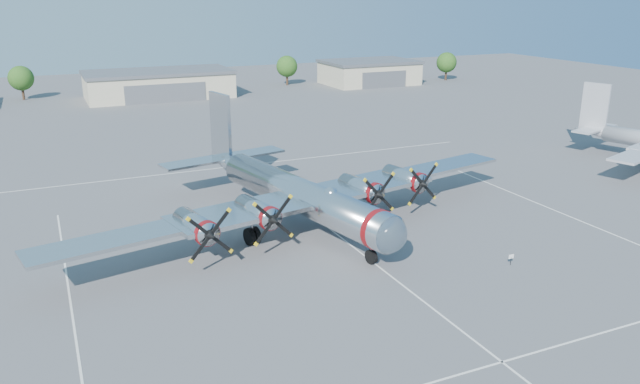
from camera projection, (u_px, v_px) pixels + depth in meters
name	position (u px, v px, depth m)	size (l,w,h in m)	color
ground	(335.00, 233.00, 54.63)	(260.00, 260.00, 0.00)	#515154
parking_lines	(344.00, 240.00, 53.11)	(60.00, 50.08, 0.01)	silver
hangar_center	(159.00, 84.00, 124.96)	(28.60, 14.60, 5.40)	#B4AE8F
hangar_east	(369.00, 72.00, 143.78)	(20.60, 14.60, 5.40)	#B4AE8F
tree_west	(21.00, 78.00, 121.68)	(4.80, 4.80, 6.64)	#382619
tree_east	(287.00, 66.00, 141.50)	(4.80, 4.80, 6.64)	#382619
tree_far_east	(447.00, 62.00, 149.45)	(4.80, 4.80, 6.64)	#382619
main_bomber_b29	(293.00, 224.00, 56.86)	(46.36, 31.71, 10.25)	silver
info_placard	(511.00, 258.00, 48.01)	(0.47, 0.05, 0.89)	black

